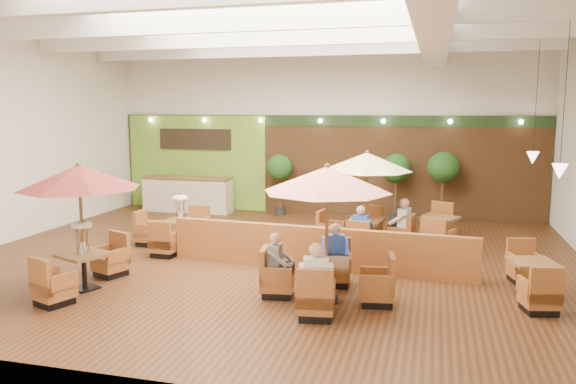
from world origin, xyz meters
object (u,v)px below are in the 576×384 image
(table_2, at_px, (367,181))
(topiary_0, at_px, (280,170))
(topiary_1, at_px, (396,171))
(diner_3, at_px, (361,225))
(service_counter, at_px, (188,194))
(table_4, at_px, (531,279))
(booth_divider, at_px, (317,248))
(diner_4, at_px, (402,219))
(table_1, at_px, (327,207))
(topiary_2, at_px, (443,170))
(diner_2, at_px, (278,258))
(diner_1, at_px, (335,248))
(table_3, at_px, (173,230))
(table_0, at_px, (80,194))
(table_5, at_px, (438,232))
(diner_0, at_px, (316,273))

(table_2, relative_size, topiary_0, 1.23)
(topiary_1, height_order, diner_3, topiary_1)
(service_counter, relative_size, table_4, 1.26)
(booth_divider, distance_m, diner_4, 2.78)
(table_1, xyz_separation_m, table_2, (0.20, 4.12, -0.04))
(service_counter, xyz_separation_m, table_1, (6.19, -7.55, 1.12))
(table_1, bearing_deg, table_4, 9.78)
(table_2, height_order, table_4, table_2)
(topiary_2, xyz_separation_m, diner_2, (-2.97, -7.75, -0.88))
(diner_2, bearing_deg, diner_1, 132.59)
(topiary_2, xyz_separation_m, diner_3, (-1.86, -4.52, -0.87))
(service_counter, distance_m, diner_4, 8.05)
(table_3, distance_m, diner_1, 4.91)
(topiary_0, distance_m, diner_3, 5.60)
(table_3, relative_size, diner_3, 3.14)
(topiary_2, relative_size, diner_4, 2.64)
(topiary_1, bearing_deg, table_4, -65.91)
(table_2, relative_size, table_3, 1.04)
(table_0, distance_m, table_2, 6.70)
(topiary_0, relative_size, topiary_1, 0.95)
(table_0, relative_size, diner_3, 3.41)
(table_5, relative_size, diner_3, 3.65)
(table_5, relative_size, diner_1, 3.56)
(booth_divider, bearing_deg, service_counter, 138.53)
(table_1, distance_m, table_2, 4.13)
(topiary_1, height_order, diner_2, topiary_1)
(table_1, height_order, table_4, table_1)
(diner_2, height_order, diner_3, diner_3)
(table_0, distance_m, table_5, 8.52)
(diner_2, bearing_deg, booth_divider, 167.54)
(diner_1, xyz_separation_m, diner_4, (1.09, 3.22, 0.02))
(diner_0, bearing_deg, table_3, 126.98)
(table_2, xyz_separation_m, table_4, (3.41, -2.95, -1.34))
(booth_divider, distance_m, table_1, 2.35)
(table_3, xyz_separation_m, topiary_2, (6.53, 4.82, 1.17))
(table_4, bearing_deg, topiary_0, 121.74)
(booth_divider, distance_m, table_4, 4.25)
(booth_divider, relative_size, table_5, 2.46)
(table_1, bearing_deg, diner_4, 66.98)
(table_1, xyz_separation_m, topiary_0, (-3.02, 7.75, -0.23))
(table_5, height_order, diner_3, diner_3)
(topiary_0, bearing_deg, diner_4, -41.48)
(table_2, relative_size, topiary_2, 1.13)
(service_counter, height_order, table_1, table_1)
(table_5, relative_size, topiary_0, 1.38)
(booth_divider, relative_size, topiary_2, 3.10)
(booth_divider, xyz_separation_m, table_2, (0.77, 2.21, 1.20))
(table_5, relative_size, diner_2, 3.74)
(table_1, xyz_separation_m, diner_0, (0.00, -0.91, -0.93))
(table_4, bearing_deg, diner_1, 170.75)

